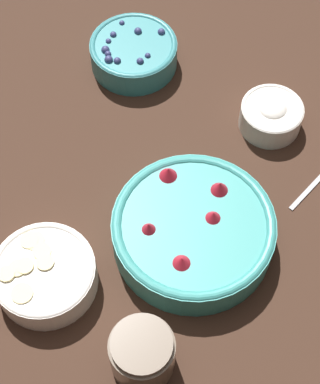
% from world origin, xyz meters
% --- Properties ---
extents(ground_plane, '(4.00, 4.00, 0.00)m').
position_xyz_m(ground_plane, '(0.00, 0.00, 0.00)').
color(ground_plane, '#382319').
extents(bowl_strawberries, '(0.26, 0.26, 0.08)m').
position_xyz_m(bowl_strawberries, '(0.00, -0.14, 0.04)').
color(bowl_strawberries, teal).
rests_on(bowl_strawberries, ground_plane).
extents(bowl_blueberries, '(0.16, 0.16, 0.06)m').
position_xyz_m(bowl_blueberries, '(0.21, 0.20, 0.03)').
color(bowl_blueberries, teal).
rests_on(bowl_blueberries, ground_plane).
extents(bowl_bananas, '(0.16, 0.16, 0.06)m').
position_xyz_m(bowl_bananas, '(-0.21, -0.02, 0.03)').
color(bowl_bananas, white).
rests_on(bowl_bananas, ground_plane).
extents(bowl_cream, '(0.11, 0.11, 0.06)m').
position_xyz_m(bowl_cream, '(0.27, -0.08, 0.03)').
color(bowl_cream, silver).
rests_on(bowl_cream, ground_plane).
extents(jar_chocolate, '(0.09, 0.09, 0.09)m').
position_xyz_m(jar_chocolate, '(-0.20, -0.22, 0.04)').
color(jar_chocolate, brown).
rests_on(jar_chocolate, ground_plane).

